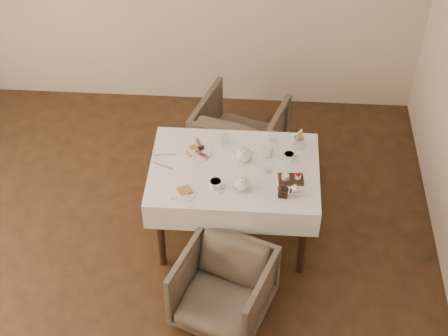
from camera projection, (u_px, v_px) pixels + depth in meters
name	position (u px, v px, depth m)	size (l,w,h in m)	color
table	(234.00, 179.00, 5.24)	(1.28, 0.88, 0.75)	black
armchair_near	(223.00, 288.00, 4.92)	(0.63, 0.65, 0.59)	brown
armchair_far	(240.00, 134.00, 6.09)	(0.71, 0.73, 0.66)	brown
breakfast_plate	(194.00, 151.00, 5.29)	(0.27, 0.27, 0.03)	white
side_plate	(182.00, 193.00, 4.97)	(0.20, 0.19, 0.02)	white
teapot_centre	(244.00, 154.00, 5.18)	(0.18, 0.14, 0.14)	white
teapot_front	(242.00, 183.00, 4.96)	(0.15, 0.12, 0.12)	white
creamer	(268.00, 151.00, 5.24)	(0.07, 0.07, 0.08)	white
teacup_near	(216.00, 185.00, 4.99)	(0.14, 0.14, 0.07)	white
teacup_far	(289.00, 157.00, 5.21)	(0.13, 0.13, 0.06)	white
glass_left	(226.00, 139.00, 5.34)	(0.06, 0.06, 0.09)	silver
glass_mid	(268.00, 167.00, 5.11)	(0.06, 0.06, 0.09)	silver
glass_right	(273.00, 137.00, 5.36)	(0.06, 0.06, 0.09)	silver
condiment_board	(291.00, 179.00, 5.06)	(0.19, 0.14, 0.05)	black
pepper_mill_left	(281.00, 191.00, 4.91)	(0.05, 0.05, 0.11)	black
pepper_mill_right	(285.00, 192.00, 4.91)	(0.05, 0.05, 0.10)	black
silver_pot	(295.00, 190.00, 4.92)	(0.10, 0.08, 0.11)	white
fries_cup	(299.00, 139.00, 5.28)	(0.08, 0.08, 0.18)	silver
cutlery_fork	(166.00, 155.00, 5.27)	(0.01, 0.19, 0.00)	silver
cutlery_knife	(163.00, 166.00, 5.18)	(0.01, 0.18, 0.00)	silver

